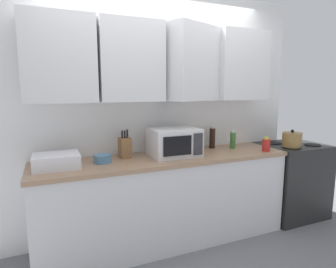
# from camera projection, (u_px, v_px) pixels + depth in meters

# --- Properties ---
(wall_back_with_cabinets) EXTENTS (3.43, 0.54, 2.60)m
(wall_back_with_cabinets) POSITION_uv_depth(u_px,v_px,m) (158.00, 88.00, 2.92)
(wall_back_with_cabinets) COLOR white
(wall_back_with_cabinets) RESTS_ON ground_plane
(counter_run) EXTENTS (2.56, 0.63, 0.90)m
(counter_run) POSITION_uv_depth(u_px,v_px,m) (167.00, 199.00, 2.89)
(counter_run) COLOR silver
(counter_run) RESTS_ON ground_plane
(stove_range) EXTENTS (0.76, 0.64, 0.91)m
(stove_range) POSITION_uv_depth(u_px,v_px,m) (290.00, 180.00, 3.52)
(stove_range) COLOR black
(stove_range) RESTS_ON ground_plane
(kettle) EXTENTS (0.21, 0.21, 0.20)m
(kettle) POSITION_uv_depth(u_px,v_px,m) (292.00, 140.00, 3.24)
(kettle) COLOR olive
(kettle) RESTS_ON stove_range
(microwave) EXTENTS (0.48, 0.37, 0.28)m
(microwave) POSITION_uv_depth(u_px,v_px,m) (174.00, 142.00, 2.84)
(microwave) COLOR silver
(microwave) RESTS_ON counter_run
(dish_rack) EXTENTS (0.38, 0.30, 0.12)m
(dish_rack) POSITION_uv_depth(u_px,v_px,m) (56.00, 161.00, 2.42)
(dish_rack) COLOR silver
(dish_rack) RESTS_ON counter_run
(knife_block) EXTENTS (0.11, 0.13, 0.28)m
(knife_block) POSITION_uv_depth(u_px,v_px,m) (125.00, 147.00, 2.77)
(knife_block) COLOR brown
(knife_block) RESTS_ON counter_run
(bottle_soy_dark) EXTENTS (0.07, 0.07, 0.24)m
(bottle_soy_dark) POSITION_uv_depth(u_px,v_px,m) (212.00, 138.00, 3.22)
(bottle_soy_dark) COLOR black
(bottle_soy_dark) RESTS_ON counter_run
(bottle_amber_vinegar) EXTENTS (0.08, 0.08, 0.18)m
(bottle_amber_vinegar) POSITION_uv_depth(u_px,v_px,m) (200.00, 143.00, 3.10)
(bottle_amber_vinegar) COLOR #AD701E
(bottle_amber_vinegar) RESTS_ON counter_run
(bottle_green_oil) EXTENTS (0.06, 0.06, 0.21)m
(bottle_green_oil) POSITION_uv_depth(u_px,v_px,m) (233.00, 140.00, 3.21)
(bottle_green_oil) COLOR #386B2D
(bottle_green_oil) RESTS_ON counter_run
(bottle_red_sauce) EXTENTS (0.08, 0.08, 0.16)m
(bottle_red_sauce) POSITION_uv_depth(u_px,v_px,m) (266.00, 145.00, 3.06)
(bottle_red_sauce) COLOR red
(bottle_red_sauce) RESTS_ON counter_run
(bowl_ceramic_small) EXTENTS (0.16, 0.16, 0.07)m
(bowl_ceramic_small) POSITION_uv_depth(u_px,v_px,m) (103.00, 159.00, 2.59)
(bowl_ceramic_small) COLOR teal
(bowl_ceramic_small) RESTS_ON counter_run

